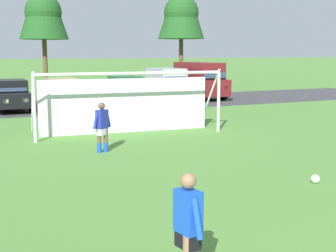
{
  "coord_description": "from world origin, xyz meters",
  "views": [
    {
      "loc": [
        -5.19,
        -2.18,
        3.26
      ],
      "look_at": [
        0.48,
        10.18,
        1.11
      ],
      "focal_mm": 50.23,
      "sensor_mm": 36.0,
      "label": 1
    }
  ],
  "objects_px": {
    "parked_car_slot_center_left": "(11,95)",
    "parked_car_slot_right": "(167,84)",
    "parked_car_slot_center": "(62,93)",
    "soccer_ball": "(315,179)",
    "player_trailing_back": "(102,127)",
    "soccer_goal": "(127,101)",
    "player_striker_near": "(188,231)",
    "parked_car_slot_far_right": "(200,79)",
    "parked_car_slot_center_right": "(126,90)"
  },
  "relations": [
    {
      "from": "player_trailing_back",
      "to": "parked_car_slot_center_left",
      "type": "xyz_separation_m",
      "value": [
        -1.44,
        12.7,
        0.05
      ]
    },
    {
      "from": "parked_car_slot_center_left",
      "to": "parked_car_slot_right",
      "type": "distance_m",
      "value": 10.35
    },
    {
      "from": "soccer_ball",
      "to": "player_striker_near",
      "type": "xyz_separation_m",
      "value": [
        -5.3,
        -3.34,
        0.71
      ]
    },
    {
      "from": "soccer_ball",
      "to": "parked_car_slot_center",
      "type": "relative_size",
      "value": 0.05
    },
    {
      "from": "soccer_ball",
      "to": "parked_car_slot_center_left",
      "type": "bearing_deg",
      "value": 105.79
    },
    {
      "from": "player_trailing_back",
      "to": "parked_car_slot_center",
      "type": "xyz_separation_m",
      "value": [
        1.46,
        13.09,
        0.05
      ]
    },
    {
      "from": "parked_car_slot_far_right",
      "to": "soccer_ball",
      "type": "bearing_deg",
      "value": -110.61
    },
    {
      "from": "player_striker_near",
      "to": "soccer_ball",
      "type": "bearing_deg",
      "value": 32.24
    },
    {
      "from": "parked_car_slot_far_right",
      "to": "parked_car_slot_center",
      "type": "bearing_deg",
      "value": -173.02
    },
    {
      "from": "player_striker_near",
      "to": "parked_car_slot_center",
      "type": "distance_m",
      "value": 22.4
    },
    {
      "from": "soccer_goal",
      "to": "player_trailing_back",
      "type": "xyz_separation_m",
      "value": [
        -2.0,
        -3.12,
        -0.47
      ]
    },
    {
      "from": "parked_car_slot_center_left",
      "to": "parked_car_slot_right",
      "type": "xyz_separation_m",
      "value": [
        10.24,
        1.52,
        0.24
      ]
    },
    {
      "from": "soccer_ball",
      "to": "parked_car_slot_center_left",
      "type": "height_order",
      "value": "parked_car_slot_center_left"
    },
    {
      "from": "parked_car_slot_center_right",
      "to": "parked_car_slot_right",
      "type": "height_order",
      "value": "parked_car_slot_right"
    },
    {
      "from": "parked_car_slot_center",
      "to": "soccer_ball",
      "type": "bearing_deg",
      "value": -82.99
    },
    {
      "from": "parked_car_slot_center",
      "to": "parked_car_slot_right",
      "type": "relative_size",
      "value": 0.92
    },
    {
      "from": "parked_car_slot_right",
      "to": "parked_car_slot_far_right",
      "type": "distance_m",
      "value": 2.55
    },
    {
      "from": "parked_car_slot_center_right",
      "to": "soccer_ball",
      "type": "bearing_deg",
      "value": -95.45
    },
    {
      "from": "parked_car_slot_center_left",
      "to": "parked_car_slot_far_right",
      "type": "bearing_deg",
      "value": 7.13
    },
    {
      "from": "player_trailing_back",
      "to": "parked_car_slot_center_left",
      "type": "relative_size",
      "value": 0.39
    },
    {
      "from": "soccer_ball",
      "to": "parked_car_slot_center",
      "type": "xyz_separation_m",
      "value": [
        -2.32,
        18.86,
        0.77
      ]
    },
    {
      "from": "parked_car_slot_center",
      "to": "parked_car_slot_far_right",
      "type": "xyz_separation_m",
      "value": [
        9.87,
        1.21,
        0.47
      ]
    },
    {
      "from": "soccer_goal",
      "to": "parked_car_slot_center",
      "type": "height_order",
      "value": "soccer_goal"
    },
    {
      "from": "soccer_ball",
      "to": "parked_car_slot_center_right",
      "type": "xyz_separation_m",
      "value": [
        1.84,
        19.31,
        0.77
      ]
    },
    {
      "from": "soccer_goal",
      "to": "player_striker_near",
      "type": "height_order",
      "value": "soccer_goal"
    },
    {
      "from": "player_striker_near",
      "to": "parked_car_slot_center",
      "type": "bearing_deg",
      "value": 82.36
    },
    {
      "from": "soccer_goal",
      "to": "parked_car_slot_center_left",
      "type": "distance_m",
      "value": 10.19
    },
    {
      "from": "soccer_goal",
      "to": "parked_car_slot_far_right",
      "type": "xyz_separation_m",
      "value": [
        9.34,
        11.18,
        0.05
      ]
    },
    {
      "from": "soccer_ball",
      "to": "player_trailing_back",
      "type": "height_order",
      "value": "player_trailing_back"
    },
    {
      "from": "soccer_goal",
      "to": "parked_car_slot_far_right",
      "type": "height_order",
      "value": "soccer_goal"
    },
    {
      "from": "player_striker_near",
      "to": "parked_car_slot_center_left",
      "type": "xyz_separation_m",
      "value": [
        0.07,
        21.81,
        0.05
      ]
    },
    {
      "from": "player_trailing_back",
      "to": "parked_car_slot_center_left",
      "type": "height_order",
      "value": "parked_car_slot_center_left"
    },
    {
      "from": "soccer_goal",
      "to": "player_striker_near",
      "type": "relative_size",
      "value": 4.61
    },
    {
      "from": "soccer_goal",
      "to": "parked_car_slot_right",
      "type": "bearing_deg",
      "value": 58.51
    },
    {
      "from": "soccer_ball",
      "to": "soccer_goal",
      "type": "xyz_separation_m",
      "value": [
        -1.79,
        8.89,
        1.18
      ]
    },
    {
      "from": "parked_car_slot_far_right",
      "to": "player_trailing_back",
      "type": "bearing_deg",
      "value": -128.39
    },
    {
      "from": "soccer_goal",
      "to": "player_striker_near",
      "type": "bearing_deg",
      "value": -106.01
    },
    {
      "from": "soccer_ball",
      "to": "soccer_goal",
      "type": "relative_size",
      "value": 0.03
    },
    {
      "from": "parked_car_slot_far_right",
      "to": "parked_car_slot_right",
      "type": "bearing_deg",
      "value": -178.16
    },
    {
      "from": "parked_car_slot_center_right",
      "to": "parked_car_slot_far_right",
      "type": "distance_m",
      "value": 5.78
    },
    {
      "from": "player_striker_near",
      "to": "parked_car_slot_far_right",
      "type": "distance_m",
      "value": 26.71
    },
    {
      "from": "parked_car_slot_center",
      "to": "parked_car_slot_right",
      "type": "distance_m",
      "value": 7.42
    },
    {
      "from": "parked_car_slot_center",
      "to": "parked_car_slot_right",
      "type": "height_order",
      "value": "parked_car_slot_right"
    },
    {
      "from": "player_striker_near",
      "to": "parked_car_slot_center_right",
      "type": "xyz_separation_m",
      "value": [
        7.14,
        22.64,
        0.05
      ]
    },
    {
      "from": "parked_car_slot_center",
      "to": "parked_car_slot_center_right",
      "type": "height_order",
      "value": "same"
    },
    {
      "from": "player_striker_near",
      "to": "parked_car_slot_right",
      "type": "bearing_deg",
      "value": 66.16
    },
    {
      "from": "player_trailing_back",
      "to": "parked_car_slot_far_right",
      "type": "height_order",
      "value": "parked_car_slot_far_right"
    },
    {
      "from": "parked_car_slot_center_right",
      "to": "parked_car_slot_far_right",
      "type": "bearing_deg",
      "value": 7.65
    },
    {
      "from": "parked_car_slot_center",
      "to": "parked_car_slot_right",
      "type": "xyz_separation_m",
      "value": [
        7.33,
        1.13,
        0.24
      ]
    },
    {
      "from": "soccer_ball",
      "to": "soccer_goal",
      "type": "height_order",
      "value": "soccer_goal"
    }
  ]
}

